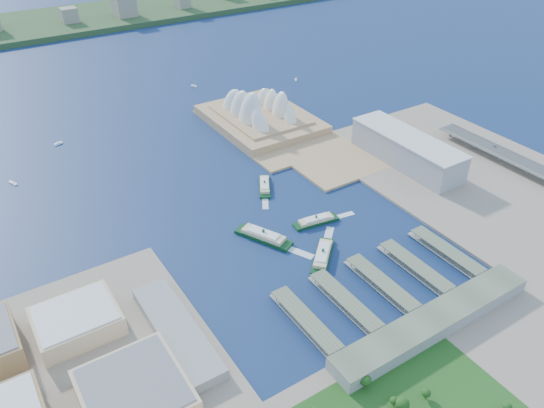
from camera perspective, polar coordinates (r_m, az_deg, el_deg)
ground at (r=528.55m, az=5.04°, el=-4.93°), size 3000.00×3000.00×0.00m
south_land at (r=432.99m, az=22.99°, el=-19.14°), size 720.00×180.00×3.00m
east_land at (r=657.12m, az=24.76°, el=0.38°), size 240.00×500.00×3.00m
peninsula at (r=762.16m, az=-0.29°, el=8.23°), size 135.00×220.00×3.00m
far_shore at (r=1365.98m, az=-21.80°, el=17.74°), size 2200.00×260.00×12.00m
opera_house at (r=764.01m, az=-1.27°, el=10.79°), size 134.00×180.00×58.00m
toaster_building at (r=681.27m, az=14.27°, el=5.67°), size 45.00×155.00×35.00m
ferry_wharves at (r=491.18m, az=11.71°, el=-8.46°), size 184.00×90.00×9.30m
terminal_building at (r=461.57m, az=16.98°, el=-12.04°), size 200.00×28.00×12.00m
far_skyline at (r=1339.32m, az=-21.90°, el=18.94°), size 1900.00×140.00×55.00m
ferry_a at (r=537.05m, az=-0.93°, el=-3.28°), size 40.93×62.06×11.61m
ferry_b at (r=619.62m, az=-0.80°, el=2.13°), size 35.42×48.06×9.18m
ferry_c at (r=515.62m, az=5.49°, el=-5.33°), size 51.10×49.63×10.74m
ferry_d at (r=562.03m, az=4.76°, el=-1.65°), size 51.56×19.70×9.50m
boat_a at (r=700.04m, az=-26.11°, el=2.05°), size 8.26×13.70×2.59m
boat_b at (r=773.76m, az=-22.00°, el=6.08°), size 12.09×6.82×3.09m
boat_c at (r=940.19m, az=2.58°, el=13.24°), size 9.33×11.72×2.65m
boat_e at (r=920.91m, az=-8.41°, el=12.47°), size 7.53×11.73×2.75m
car_c at (r=736.41m, az=22.88°, el=5.71°), size 1.82×4.48×1.30m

